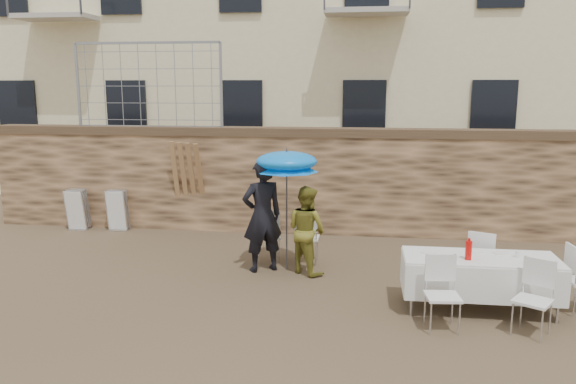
# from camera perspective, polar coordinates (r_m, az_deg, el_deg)

# --- Properties ---
(ground) EXTENTS (80.00, 80.00, 0.00)m
(ground) POSITION_cam_1_polar(r_m,az_deg,el_deg) (7.58, -5.37, -13.53)
(ground) COLOR brown
(ground) RESTS_ON ground
(stone_wall) EXTENTS (13.00, 0.50, 2.20)m
(stone_wall) POSITION_cam_1_polar(r_m,az_deg,el_deg) (12.00, -0.11, 1.12)
(stone_wall) COLOR brown
(stone_wall) RESTS_ON ground
(chain_link_fence) EXTENTS (3.20, 0.06, 1.80)m
(chain_link_fence) POSITION_cam_1_polar(r_m,az_deg,el_deg) (12.59, -14.00, 10.40)
(chain_link_fence) COLOR gray
(chain_link_fence) RESTS_ON stone_wall
(man_suit) EXTENTS (0.83, 0.75, 1.92)m
(man_suit) POSITION_cam_1_polar(r_m,az_deg,el_deg) (9.44, -2.63, -2.44)
(man_suit) COLOR black
(man_suit) RESTS_ON ground
(woman_dress) EXTENTS (0.91, 0.89, 1.48)m
(woman_dress) POSITION_cam_1_polar(r_m,az_deg,el_deg) (9.39, 1.90, -3.86)
(woman_dress) COLOR #A9A033
(woman_dress) RESTS_ON ground
(umbrella) EXTENTS (1.07, 1.07, 1.93)m
(umbrella) POSITION_cam_1_polar(r_m,az_deg,el_deg) (9.32, -0.14, 2.75)
(umbrella) COLOR #3F3F44
(umbrella) RESTS_ON ground
(couple_chair_left) EXTENTS (0.59, 0.59, 0.96)m
(couple_chair_left) POSITION_cam_1_polar(r_m,az_deg,el_deg) (10.08, -2.05, -4.37)
(couple_chair_left) COLOR white
(couple_chair_left) RESTS_ON ground
(couple_chair_right) EXTENTS (0.48, 0.48, 0.96)m
(couple_chair_right) POSITION_cam_1_polar(r_m,az_deg,el_deg) (9.99, 1.92, -4.51)
(couple_chair_right) COLOR white
(couple_chair_right) RESTS_ON ground
(banquet_table) EXTENTS (2.10, 0.85, 0.78)m
(banquet_table) POSITION_cam_1_polar(r_m,az_deg,el_deg) (8.29, 18.99, -6.54)
(banquet_table) COLOR white
(banquet_table) RESTS_ON ground
(soda_bottle) EXTENTS (0.09, 0.09, 0.26)m
(soda_bottle) POSITION_cam_1_polar(r_m,az_deg,el_deg) (8.06, 17.87, -5.67)
(soda_bottle) COLOR red
(soda_bottle) RESTS_ON banquet_table
(table_chair_front_left) EXTENTS (0.53, 0.53, 0.96)m
(table_chair_front_left) POSITION_cam_1_polar(r_m,az_deg,el_deg) (7.56, 15.45, -10.01)
(table_chair_front_left) COLOR white
(table_chair_front_left) RESTS_ON ground
(table_chair_front_right) EXTENTS (0.66, 0.66, 0.96)m
(table_chair_front_right) POSITION_cam_1_polar(r_m,az_deg,el_deg) (7.79, 23.61, -9.92)
(table_chair_front_right) COLOR white
(table_chair_front_right) RESTS_ON ground
(table_chair_back) EXTENTS (0.63, 0.63, 0.96)m
(table_chair_back) POSITION_cam_1_polar(r_m,az_deg,el_deg) (9.15, 19.17, -6.57)
(table_chair_back) COLOR white
(table_chair_back) RESTS_ON ground
(chair_stack_left) EXTENTS (0.46, 0.40, 0.92)m
(chair_stack_left) POSITION_cam_1_polar(r_m,az_deg,el_deg) (13.18, -20.34, -1.52)
(chair_stack_left) COLOR white
(chair_stack_left) RESTS_ON ground
(chair_stack_right) EXTENTS (0.46, 0.32, 0.92)m
(chair_stack_right) POSITION_cam_1_polar(r_m,az_deg,el_deg) (12.78, -16.77, -1.67)
(chair_stack_right) COLOR white
(chair_stack_right) RESTS_ON ground
(wood_planks) EXTENTS (0.70, 0.20, 2.00)m
(wood_planks) POSITION_cam_1_polar(r_m,az_deg,el_deg) (12.17, -9.89, 0.62)
(wood_planks) COLOR #A37749
(wood_planks) RESTS_ON ground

